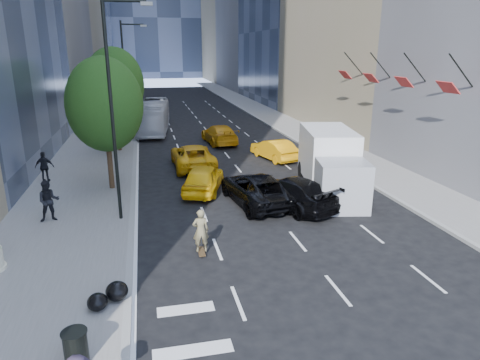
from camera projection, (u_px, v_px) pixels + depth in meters
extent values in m
plane|color=black|center=(275.00, 243.00, 18.17)|extent=(160.00, 160.00, 0.00)
cube|color=slate|center=(107.00, 128.00, 44.27)|extent=(6.00, 120.00, 0.15)
cube|color=slate|center=(282.00, 122.00, 48.23)|extent=(4.00, 120.00, 0.15)
cylinder|color=black|center=(112.00, 114.00, 19.04)|extent=(0.16, 0.16, 10.00)
cylinder|color=black|center=(124.00, 1.00, 17.85)|extent=(1.80, 0.12, 0.12)
cube|color=#99998C|center=(147.00, 4.00, 18.07)|extent=(0.50, 0.22, 0.15)
cylinder|color=black|center=(125.00, 84.00, 35.84)|extent=(0.16, 0.16, 10.00)
cylinder|color=black|center=(132.00, 24.00, 34.65)|extent=(1.80, 0.12, 0.12)
cube|color=#99998C|center=(144.00, 26.00, 34.87)|extent=(0.50, 0.22, 0.15)
cylinder|color=#321D13|center=(110.00, 162.00, 24.56)|extent=(0.30, 0.30, 3.15)
ellipsoid|color=black|center=(105.00, 105.00, 23.61)|extent=(4.20, 4.20, 5.25)
cylinder|color=#321D13|center=(118.00, 129.00, 33.86)|extent=(0.30, 0.30, 3.38)
ellipsoid|color=black|center=(114.00, 84.00, 32.84)|extent=(4.50, 4.50, 5.62)
cylinder|color=#321D13|center=(124.00, 110.00, 46.06)|extent=(0.30, 0.30, 2.93)
ellipsoid|color=black|center=(122.00, 82.00, 45.17)|extent=(3.90, 3.90, 4.88)
cylinder|color=black|center=(132.00, 92.00, 53.36)|extent=(0.14, 0.14, 5.20)
imported|color=black|center=(131.00, 79.00, 52.89)|extent=(2.48, 0.53, 1.00)
cylinder|color=black|center=(461.00, 70.00, 22.23)|extent=(1.75, 0.08, 1.75)
cube|color=#B42D29|center=(448.00, 87.00, 22.34)|extent=(0.64, 1.30, 0.64)
cylinder|color=black|center=(415.00, 67.00, 25.96)|extent=(1.75, 0.08, 1.75)
cube|color=#B42D29|center=(404.00, 82.00, 26.07)|extent=(0.64, 1.30, 0.64)
cylinder|color=black|center=(380.00, 65.00, 29.69)|extent=(1.75, 0.08, 1.75)
cube|color=#B42D29|center=(371.00, 78.00, 29.80)|extent=(0.64, 1.30, 0.64)
cylinder|color=black|center=(354.00, 63.00, 33.42)|extent=(1.75, 0.08, 1.75)
cube|color=#B42D29|center=(345.00, 75.00, 33.54)|extent=(0.64, 1.30, 0.64)
imported|color=#706746|center=(201.00, 233.00, 17.00)|extent=(0.66, 0.44, 1.78)
imported|color=black|center=(257.00, 189.00, 22.71)|extent=(3.41, 6.07, 1.60)
imported|color=black|center=(291.00, 192.00, 22.15)|extent=(4.28, 5.98, 1.61)
imported|color=yellow|center=(204.00, 178.00, 24.58)|extent=(3.27, 5.04, 1.60)
imported|color=orange|center=(274.00, 149.00, 31.89)|extent=(2.73, 4.85, 1.51)
imported|color=#E7A40C|center=(193.00, 156.00, 29.65)|extent=(2.79, 5.85, 1.61)
imported|color=orange|center=(219.00, 134.00, 37.31)|extent=(2.76, 5.77, 1.62)
imported|color=silver|center=(154.00, 116.00, 42.46)|extent=(3.65, 11.11, 3.04)
cube|color=silver|center=(327.00, 154.00, 25.09)|extent=(3.58, 5.45, 2.95)
cube|color=gray|center=(342.00, 186.00, 21.76)|extent=(2.90, 2.64, 2.51)
cylinder|color=black|center=(321.00, 202.00, 21.53)|extent=(0.59, 1.15, 1.09)
cylinder|color=black|center=(366.00, 201.00, 21.57)|extent=(0.59, 1.15, 1.09)
cylinder|color=black|center=(302.00, 170.00, 27.17)|extent=(0.59, 1.15, 1.09)
cylinder|color=black|center=(338.00, 170.00, 27.21)|extent=(0.59, 1.15, 1.09)
imported|color=black|center=(49.00, 201.00, 19.91)|extent=(1.07, 0.89, 1.97)
imported|color=black|center=(45.00, 167.00, 25.87)|extent=(1.13, 0.55, 1.88)
cylinder|color=black|center=(76.00, 348.00, 10.90)|extent=(0.60, 0.60, 0.90)
ellipsoid|color=black|center=(117.00, 291.00, 13.75)|extent=(0.72, 0.79, 0.61)
ellipsoid|color=black|center=(97.00, 302.00, 13.22)|extent=(0.63, 0.69, 0.54)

